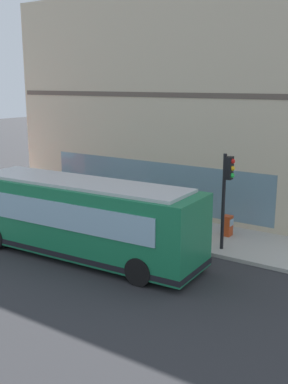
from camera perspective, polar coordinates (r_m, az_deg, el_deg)
ground at (r=19.71m, az=-9.12°, el=-6.95°), size 120.00×120.00×0.00m
sidewalk_curb at (r=22.96m, az=-1.46°, el=-3.66°), size 3.76×40.00×0.15m
building_corner at (r=26.34m, az=5.11°, el=10.65°), size 6.58×18.42×11.18m
city_bus_nearside at (r=18.47m, az=-7.76°, el=-3.22°), size 3.05×10.16×3.07m
traffic_light_near_corner at (r=18.62m, az=10.08°, el=1.01°), size 0.32×0.49×3.90m
fire_hydrant at (r=20.45m, az=7.28°, el=-4.62°), size 0.35×0.35×0.74m
pedestrian_by_light_pole at (r=26.24m, az=-10.84°, el=0.77°), size 0.32×0.32×1.79m
pedestrian_near_building_entrance at (r=28.49m, az=-15.16°, el=1.28°), size 0.32×0.32×1.61m
newspaper_vending_box at (r=20.92m, az=10.10°, el=-4.05°), size 0.44×0.42×0.90m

